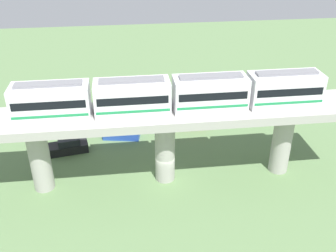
% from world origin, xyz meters
% --- Properties ---
extents(ground_plane, '(120.00, 120.00, 0.00)m').
position_xyz_m(ground_plane, '(0.00, 0.00, 0.00)').
color(ground_plane, '#5B7A4C').
extents(viaduct, '(5.20, 35.80, 7.48)m').
position_xyz_m(viaduct, '(0.00, 0.00, 5.86)').
color(viaduct, '#A8A59E').
rests_on(viaduct, ground).
extents(train, '(2.64, 27.45, 3.24)m').
position_xyz_m(train, '(0.00, 0.61, 9.01)').
color(train, white).
rests_on(train, viaduct).
extents(parked_car_red, '(2.63, 4.48, 1.76)m').
position_xyz_m(parked_car_red, '(-10.48, 4.28, 0.74)').
color(parked_car_red, red).
rests_on(parked_car_red, ground).
extents(parked_car_blue, '(2.55, 4.46, 1.76)m').
position_xyz_m(parked_car_blue, '(-8.52, -4.03, 0.74)').
color(parked_car_blue, '#284CB7').
rests_on(parked_car_blue, ground).
extents(parked_car_black, '(2.48, 4.44, 1.76)m').
position_xyz_m(parked_car_black, '(-6.13, -9.92, 0.74)').
color(parked_car_black, black).
rests_on(parked_car_black, ground).
extents(tree_near_viaduct, '(3.33, 3.33, 4.81)m').
position_xyz_m(tree_near_viaduct, '(-13.65, 14.09, 3.13)').
color(tree_near_viaduct, brown).
rests_on(tree_near_viaduct, ground).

